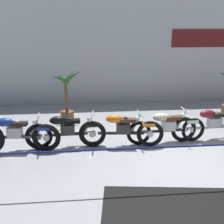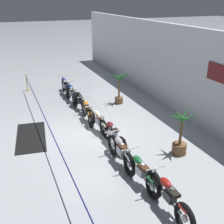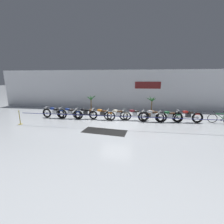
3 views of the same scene
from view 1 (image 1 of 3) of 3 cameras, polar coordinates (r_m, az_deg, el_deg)
The scene contains 10 objects.
ground_plane at distance 7.43m, azimuth 12.26°, elevation -8.03°, with size 120.00×120.00×0.00m, color #B2B7BC.
back_wall at distance 11.76m, azimuth 5.32°, elevation 12.09°, with size 28.00×0.29×4.20m.
motorcycle_blue_1 at distance 7.60m, azimuth -19.51°, elevation -4.30°, with size 2.41×0.62×0.95m.
motorcycle_black_2 at distance 7.47m, azimuth -9.40°, elevation -3.90°, with size 2.12×0.62×0.93m.
motorcycle_orange_3 at distance 7.44m, azimuth 1.81°, elevation -3.70°, with size 2.26×0.62×0.94m.
motorcycle_cream_4 at distance 7.81m, azimuth 10.95°, elevation -3.02°, with size 2.23×0.62×0.92m.
motorcycle_maroon_5 at distance 8.37m, azimuth 19.68°, elevation -2.35°, with size 2.42×0.62×0.94m.
potted_palm_right_of_row at distance 9.46m, azimuth -9.22°, elevation 3.69°, with size 1.01×1.09×1.78m.
stanchion_far_left at distance 5.40m, azimuth 2.54°, elevation -8.58°, with size 13.95×0.28×1.05m.
floor_banner at distance 5.48m, azimuth 13.76°, elevation -17.87°, with size 2.83×1.17×0.01m, color black.
Camera 1 is at (-2.20, -6.39, 3.10)m, focal length 45.00 mm.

